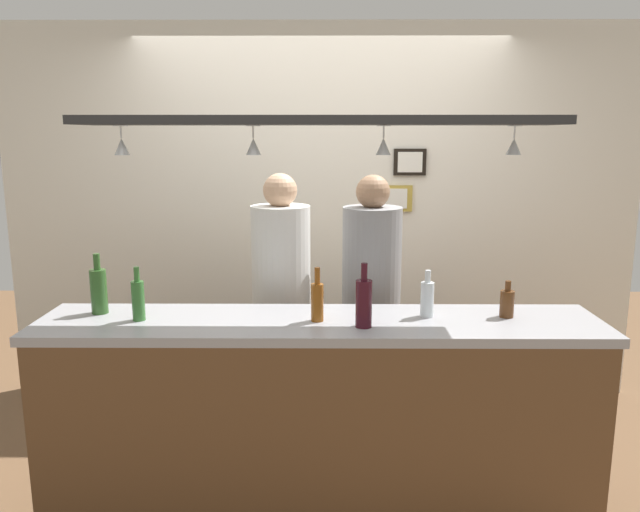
% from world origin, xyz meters
% --- Properties ---
extents(ground_plane, '(8.00, 8.00, 0.00)m').
position_xyz_m(ground_plane, '(0.00, 0.00, 0.00)').
color(ground_plane, brown).
extents(back_wall, '(4.40, 0.06, 2.60)m').
position_xyz_m(back_wall, '(0.00, 1.10, 1.30)').
color(back_wall, silver).
rests_on(back_wall, ground_plane).
extents(bar_counter, '(2.70, 0.55, 0.99)m').
position_xyz_m(bar_counter, '(0.00, -0.50, 0.67)').
color(bar_counter, '#99999E').
rests_on(bar_counter, ground_plane).
extents(overhead_glass_rack, '(2.20, 0.36, 0.04)m').
position_xyz_m(overhead_glass_rack, '(0.00, -0.30, 1.93)').
color(overhead_glass_rack, black).
extents(hanging_wineglass_far_left, '(0.07, 0.07, 0.13)m').
position_xyz_m(hanging_wineglass_far_left, '(-0.89, -0.36, 1.81)').
color(hanging_wineglass_far_left, silver).
rests_on(hanging_wineglass_far_left, overhead_glass_rack).
extents(hanging_wineglass_left, '(0.07, 0.07, 0.13)m').
position_xyz_m(hanging_wineglass_left, '(-0.30, -0.35, 1.81)').
color(hanging_wineglass_left, silver).
rests_on(hanging_wineglass_left, overhead_glass_rack).
extents(hanging_wineglass_center_left, '(0.07, 0.07, 0.13)m').
position_xyz_m(hanging_wineglass_center_left, '(0.29, -0.34, 1.81)').
color(hanging_wineglass_center_left, silver).
rests_on(hanging_wineglass_center_left, overhead_glass_rack).
extents(hanging_wineglass_center, '(0.07, 0.07, 0.13)m').
position_xyz_m(hanging_wineglass_center, '(0.89, -0.32, 1.81)').
color(hanging_wineglass_center, silver).
rests_on(hanging_wineglass_center, overhead_glass_rack).
extents(person_middle_white_patterned_shirt, '(0.34, 0.34, 1.65)m').
position_xyz_m(person_middle_white_patterned_shirt, '(-0.23, 0.30, 0.99)').
color(person_middle_white_patterned_shirt, '#2D334C').
rests_on(person_middle_white_patterned_shirt, ground_plane).
extents(person_right_grey_shirt, '(0.34, 0.34, 1.64)m').
position_xyz_m(person_right_grey_shirt, '(0.30, 0.30, 0.99)').
color(person_right_grey_shirt, '#2D334C').
rests_on(person_right_grey_shirt, ground_plane).
extents(bottle_beer_green_import, '(0.06, 0.06, 0.26)m').
position_xyz_m(bottle_beer_green_import, '(-0.86, -0.36, 1.10)').
color(bottle_beer_green_import, '#336B2D').
rests_on(bottle_beer_green_import, bar_counter).
extents(bottle_champagne_green, '(0.08, 0.08, 0.30)m').
position_xyz_m(bottle_champagne_green, '(-1.09, -0.25, 1.11)').
color(bottle_champagne_green, '#2D5623').
rests_on(bottle_champagne_green, bar_counter).
extents(bottle_wine_dark_red, '(0.08, 0.08, 0.30)m').
position_xyz_m(bottle_wine_dark_red, '(0.20, -0.46, 1.11)').
color(bottle_wine_dark_red, '#380F19').
rests_on(bottle_wine_dark_red, bar_counter).
extents(bottle_beer_brown_stubby, '(0.07, 0.07, 0.18)m').
position_xyz_m(bottle_beer_brown_stubby, '(0.91, -0.30, 1.06)').
color(bottle_beer_brown_stubby, '#512D14').
rests_on(bottle_beer_brown_stubby, bar_counter).
extents(bottle_beer_amber_tall, '(0.06, 0.06, 0.26)m').
position_xyz_m(bottle_beer_amber_tall, '(-0.01, -0.37, 1.09)').
color(bottle_beer_amber_tall, brown).
rests_on(bottle_beer_amber_tall, bar_counter).
extents(bottle_soda_clear, '(0.06, 0.06, 0.23)m').
position_xyz_m(bottle_soda_clear, '(0.52, -0.29, 1.09)').
color(bottle_soda_clear, silver).
rests_on(bottle_soda_clear, bar_counter).
extents(picture_frame_upper_small, '(0.22, 0.02, 0.18)m').
position_xyz_m(picture_frame_upper_small, '(0.61, 1.06, 1.68)').
color(picture_frame_upper_small, black).
rests_on(picture_frame_upper_small, back_wall).
extents(picture_frame_lower_pair, '(0.30, 0.02, 0.18)m').
position_xyz_m(picture_frame_lower_pair, '(0.48, 1.06, 1.43)').
color(picture_frame_lower_pair, '#B29338').
rests_on(picture_frame_lower_pair, back_wall).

